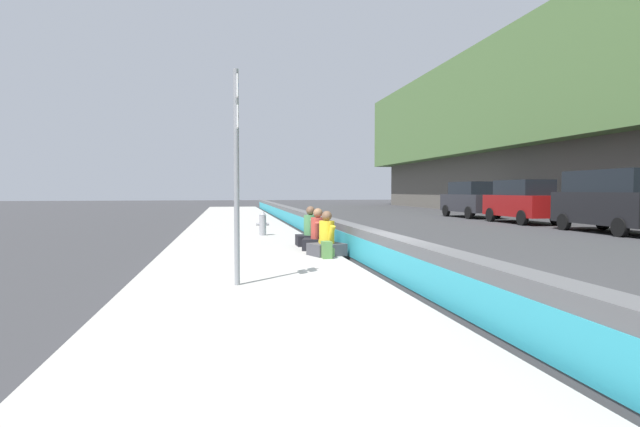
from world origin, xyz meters
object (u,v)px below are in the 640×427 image
at_px(route_sign_post, 237,162).
at_px(backpack, 327,250).
at_px(seated_person_foreground, 327,241).
at_px(parked_car_fourth, 522,201).
at_px(seated_person_rear, 311,233).
at_px(parked_car_third, 612,200).
at_px(parked_car_midline, 471,199).
at_px(fire_hydrant, 263,223).
at_px(seated_person_middle, 318,237).

relative_size(route_sign_post, backpack, 9.00).
distance_m(seated_person_foreground, parked_car_fourth, 17.55).
relative_size(seated_person_rear, parked_car_fourth, 0.24).
height_order(route_sign_post, parked_car_third, route_sign_post).
bearing_deg(route_sign_post, parked_car_fourth, -44.42).
distance_m(seated_person_foreground, seated_person_rear, 2.23).
bearing_deg(seated_person_foreground, route_sign_post, 147.43).
bearing_deg(parked_car_midline, parked_car_fourth, 179.85).
distance_m(route_sign_post, parked_car_midline, 25.97).
relative_size(parked_car_third, parked_car_fourth, 1.07).
relative_size(seated_person_foreground, parked_car_third, 0.21).
bearing_deg(seated_person_rear, fire_hydrant, 17.80).
xyz_separation_m(route_sign_post, parked_car_third, (9.25, -15.16, -0.86)).
relative_size(seated_person_middle, parked_car_fourth, 0.23).
bearing_deg(backpack, parked_car_third, -64.27).
bearing_deg(fire_hydrant, parked_car_midline, -49.88).
relative_size(backpack, parked_car_fourth, 0.08).
relative_size(fire_hydrant, backpack, 2.20).
xyz_separation_m(route_sign_post, seated_person_foreground, (3.49, -2.23, -1.73)).
bearing_deg(parked_car_fourth, seated_person_middle, 129.87).
xyz_separation_m(fire_hydrant, parked_car_midline, (11.84, -14.05, 0.60)).
height_order(seated_person_foreground, seated_person_rear, seated_person_rear).
distance_m(route_sign_post, backpack, 4.11).
height_order(seated_person_foreground, seated_person_middle, seated_person_middle).
distance_m(seated_person_middle, parked_car_third, 13.75).
height_order(parked_car_third, parked_car_midline, parked_car_third).
bearing_deg(seated_person_middle, seated_person_rear, 1.23).
relative_size(route_sign_post, seated_person_foreground, 3.29).
height_order(parked_car_third, parked_car_fourth, parked_car_third).
distance_m(backpack, parked_car_third, 14.49).
height_order(seated_person_foreground, parked_car_fourth, parked_car_fourth).
bearing_deg(parked_car_midline, route_sign_post, 144.37).
bearing_deg(parked_car_third, fire_hydrant, 89.99).
xyz_separation_m(seated_person_rear, parked_car_midline, (15.37, -12.92, 0.69)).
distance_m(seated_person_foreground, parked_car_midline, 21.82).
distance_m(seated_person_middle, parked_car_midline, 20.90).
bearing_deg(seated_person_rear, parked_car_third, -74.78).
xyz_separation_m(backpack, parked_car_third, (6.28, -13.02, 1.02)).
bearing_deg(seated_person_middle, fire_hydrant, 14.10).
relative_size(seated_person_middle, backpack, 2.80).
bearing_deg(parked_car_fourth, parked_car_third, -179.47).
height_order(route_sign_post, backpack, route_sign_post).
distance_m(fire_hydrant, parked_car_third, 14.11).
bearing_deg(parked_car_fourth, route_sign_post, 135.58).
bearing_deg(seated_person_foreground, parked_car_fourth, -47.20).
bearing_deg(seated_person_rear, backpack, 178.66).
distance_m(seated_person_foreground, parked_car_third, 14.18).
bearing_deg(fire_hydrant, parked_car_third, -90.01).
xyz_separation_m(backpack, parked_car_fourth, (12.44, -12.96, 0.85)).
relative_size(seated_person_middle, parked_car_third, 0.22).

